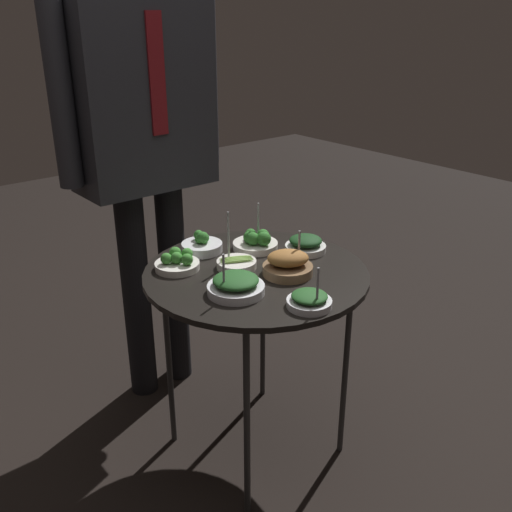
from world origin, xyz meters
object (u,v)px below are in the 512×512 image
Objects in this scene: bowl_roast_back_right at (288,264)px; bowl_broccoli_mid_right at (178,262)px; bowl_broccoli_far_rim at (202,245)px; serving_cart at (256,284)px; bowl_spinach_front_right at (306,244)px; waiter_figure at (142,120)px; bowl_broccoli_mid_left at (256,242)px; bowl_spinach_near_rim at (309,300)px; bowl_spinach_front_left at (236,285)px; bowl_asparagus_back_left at (236,263)px.

bowl_roast_back_right reaches higher than bowl_broccoli_mid_right.
bowl_broccoli_far_rim is at bearing 26.10° from bowl_broccoli_mid_right.
serving_cart is 0.24m from bowl_spinach_front_right.
waiter_figure is (0.12, 0.38, 0.38)m from bowl_broccoli_mid_right.
bowl_spinach_front_right is 0.35m from bowl_broccoli_far_rim.
waiter_figure reaches higher than bowl_roast_back_right.
bowl_broccoli_mid_left is 0.09× the size of waiter_figure.
bowl_broccoli_far_rim is at bearing 89.92° from bowl_spinach_near_rim.
bowl_broccoli_far_rim is (-0.27, 0.23, -0.00)m from bowl_spinach_front_right.
bowl_broccoli_mid_right is (-0.24, 0.25, -0.01)m from bowl_roast_back_right.
serving_cart is at bearing -43.37° from bowl_broccoli_mid_right.
bowl_broccoli_mid_right is 0.55m from waiter_figure.
bowl_spinach_front_left is 1.21× the size of bowl_spinach_front_right.
bowl_spinach_front_left is 1.27× the size of bowl_spinach_near_rim.
bowl_broccoli_mid_left reaches higher than serving_cart.
waiter_figure is at bearing 91.08° from bowl_spinach_near_rim.
bowl_asparagus_back_left is at bearing 51.37° from bowl_spinach_front_left.
waiter_figure is at bearing 71.97° from bowl_broccoli_mid_right.
serving_cart is at bearing -80.77° from bowl_broccoli_far_rim.
bowl_asparagus_back_left is at bearing -88.52° from bowl_broccoli_far_rim.
waiter_figure is at bearing 117.76° from bowl_spinach_front_right.
bowl_broccoli_mid_right is (-0.29, 0.03, -0.00)m from bowl_broccoli_mid_left.
bowl_spinach_front_left is at bearing -98.02° from waiter_figure.
bowl_roast_back_right reaches higher than bowl_spinach_front_right.
bowl_broccoli_mid_left is 1.09× the size of bowl_broccoli_mid_right.
bowl_roast_back_right reaches higher than bowl_spinach_near_rim.
bowl_broccoli_mid_left is 1.11× the size of bowl_broccoli_far_rim.
bowl_broccoli_mid_left is at bearing -67.97° from waiter_figure.
bowl_asparagus_back_left is at bearing 123.76° from bowl_roast_back_right.
bowl_spinach_front_right is (0.26, -0.04, 0.01)m from bowl_asparagus_back_left.
bowl_spinach_front_left is at bearing -150.35° from serving_cart.
bowl_broccoli_mid_right is 0.85× the size of bowl_spinach_front_left.
serving_cart is 0.41× the size of waiter_figure.
bowl_spinach_near_rim is at bearing -132.97° from bowl_spinach_front_right.
bowl_spinach_front_left is (-0.14, -0.08, 0.07)m from serving_cart.
bowl_broccoli_mid_left reaches higher than bowl_roast_back_right.
bowl_roast_back_right is 0.09× the size of waiter_figure.
serving_cart is 4.41× the size of bowl_roast_back_right.
bowl_broccoli_mid_right is at bearing -153.90° from bowl_broccoli_far_rim.
serving_cart is at bearing -84.30° from waiter_figure.
bowl_broccoli_mid_right is 0.08× the size of waiter_figure.
bowl_spinach_front_left is at bearing -108.23° from bowl_broccoli_far_rim.
bowl_roast_back_right is 0.22m from bowl_spinach_near_rim.
bowl_spinach_front_right is (0.23, 0.01, 0.07)m from serving_cart.
bowl_broccoli_mid_right is 0.16m from bowl_broccoli_far_rim.
bowl_spinach_front_left is 0.18m from bowl_asparagus_back_left.
bowl_spinach_near_rim is at bearing -88.92° from waiter_figure.
serving_cart is 5.12× the size of bowl_broccoli_far_rim.
bowl_spinach_front_right is 0.08× the size of waiter_figure.
waiter_figure is (-0.28, 0.54, 0.38)m from bowl_spinach_front_right.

